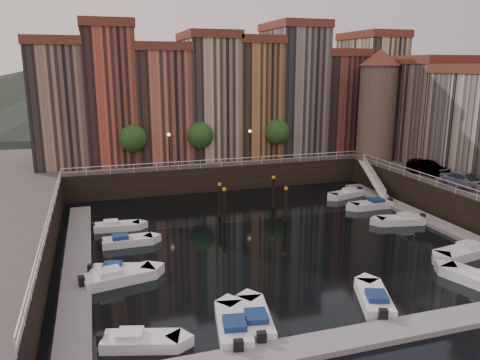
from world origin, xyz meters
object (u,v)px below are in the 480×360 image
object	(u,v)px
mooring_pilings	(251,201)
car_c	(465,181)
corner_tower	(377,103)
gangway	(373,177)
car_a	(419,166)
boat_left_2	(119,271)
car_b	(428,169)
boat_left_1	(117,277)
boat_left_0	(139,341)

from	to	relation	value
mooring_pilings	car_c	distance (m)	21.09
corner_tower	gangway	size ratio (longest dim) A/B	1.66
car_a	corner_tower	bearing A→B (deg)	113.65
boat_left_2	car_a	xyz separation A→B (m)	(34.04, 10.89, 3.39)
corner_tower	car_a	xyz separation A→B (m)	(0.73, -8.03, -6.47)
mooring_pilings	car_b	world-z (taller)	car_b
mooring_pilings	boat_left_1	size ratio (longest dim) A/B	1.26
corner_tower	gangway	xyz separation A→B (m)	(-2.90, -4.50, -8.28)
corner_tower	car_c	bearing A→B (deg)	-89.52
corner_tower	boat_left_1	xyz separation A→B (m)	(-33.46, -20.13, -9.80)
mooring_pilings	boat_left_0	bearing A→B (deg)	-123.75
corner_tower	boat_left_1	world-z (taller)	corner_tower
boat_left_0	car_c	world-z (taller)	car_c
boat_left_0	car_b	world-z (taller)	car_b
gangway	boat_left_2	world-z (taller)	gangway
mooring_pilings	car_a	xyz separation A→B (m)	(20.55, 1.03, 2.07)
corner_tower	mooring_pilings	bearing A→B (deg)	-155.44
car_c	corner_tower	bearing A→B (deg)	76.06
corner_tower	car_b	size ratio (longest dim) A/B	2.96
corner_tower	boat_left_0	xyz separation A→B (m)	(-32.79, -28.47, -9.85)
gangway	mooring_pilings	world-z (taller)	gangway
mooring_pilings	car_b	xyz separation A→B (m)	(20.22, -0.80, 2.12)
corner_tower	gangway	bearing A→B (deg)	-122.80
gangway	boat_left_2	size ratio (longest dim) A/B	1.89
boat_left_2	mooring_pilings	bearing A→B (deg)	50.54
boat_left_0	boat_left_2	xyz separation A→B (m)	(-0.52, 9.55, -0.01)
car_b	corner_tower	bearing A→B (deg)	79.49
corner_tower	car_b	bearing A→B (deg)	-87.66
car_b	boat_left_2	bearing A→B (deg)	-177.81
gangway	mooring_pilings	size ratio (longest dim) A/B	1.25
gangway	car_c	xyz separation A→B (m)	(3.03, -11.09, 1.81)
boat_left_1	car_a	xyz separation A→B (m)	(34.19, 12.10, 3.32)
mooring_pilings	boat_left_1	world-z (taller)	mooring_pilings
gangway	mooring_pilings	bearing A→B (deg)	-164.93
gangway	car_b	xyz separation A→B (m)	(3.30, -5.36, 1.85)
corner_tower	boat_left_2	bearing A→B (deg)	-150.40
mooring_pilings	car_c	world-z (taller)	car_c
boat_left_1	car_b	distance (m)	35.55
car_a	car_b	bearing A→B (deg)	-81.74
boat_left_1	car_c	bearing A→B (deg)	-3.85
boat_left_2	car_a	world-z (taller)	car_a
boat_left_0	boat_left_2	bearing A→B (deg)	109.27
boat_left_1	boat_left_2	distance (m)	1.22
mooring_pilings	car_b	distance (m)	20.35
mooring_pilings	car_a	distance (m)	20.68
gangway	boat_left_2	distance (m)	33.69
gangway	boat_left_1	world-z (taller)	gangway
boat_left_2	car_a	bearing A→B (deg)	32.11
mooring_pilings	boat_left_0	xyz separation A→B (m)	(-12.97, -19.41, -1.31)
car_a	car_b	size ratio (longest dim) A/B	0.91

